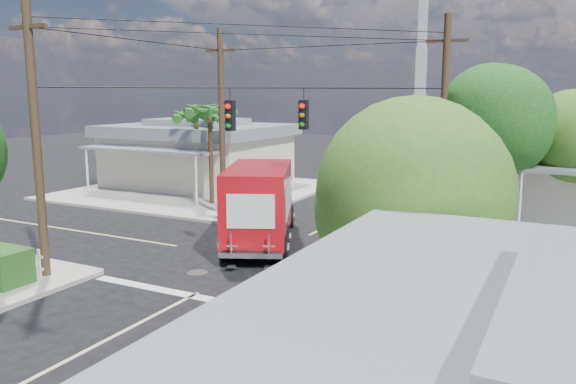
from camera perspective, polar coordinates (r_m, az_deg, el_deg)
The scene contains 13 objects.
ground at distance 20.77m, azimuth -2.55°, elevation -6.83°, with size 120.00×120.00×0.00m, color black.
sidewalk_nw at distance 35.48m, azimuth -9.08°, elevation 0.17°, with size 14.12×14.12×0.14m.
road_markings at distance 19.57m, azimuth -4.71°, elevation -7.91°, with size 32.00×32.00×0.01m.
building_nw at distance 37.11m, azimuth -9.12°, elevation 3.95°, with size 10.80×10.20×4.30m.
radio_tower at distance 38.42m, azimuth 13.25°, elevation 9.12°, with size 0.80×0.80×17.00m.
tree_ne_front at distance 24.19m, azimuth 20.93°, elevation 6.38°, with size 4.21×4.14×6.66m.
tree_ne_back at distance 26.27m, azimuth 27.06°, elevation 4.91°, with size 3.77×3.66×5.82m.
tree_se at distance 10.60m, azimuth 10.85°, elevation -0.78°, with size 3.67×3.54×5.62m.
palm_nw_front at distance 30.28m, azimuth -7.95°, elevation 8.02°, with size 3.01×3.08×5.59m.
palm_nw_back at distance 32.68m, azimuth -9.30°, elevation 7.47°, with size 3.01×3.08×5.19m.
utility_poles at distance 22.12m, azimuth -4.15°, elevation 6.49°, with size 12.00×10.68×9.00m.
vending_boxes at distance 24.28m, azimuth 18.53°, elevation -3.21°, with size 1.90×0.50×1.10m.
delivery_truck at distance 22.57m, azimuth -2.82°, elevation -1.20°, with size 5.05×7.69×3.23m.
Camera 1 is at (9.92, -17.25, 5.97)m, focal length 35.00 mm.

